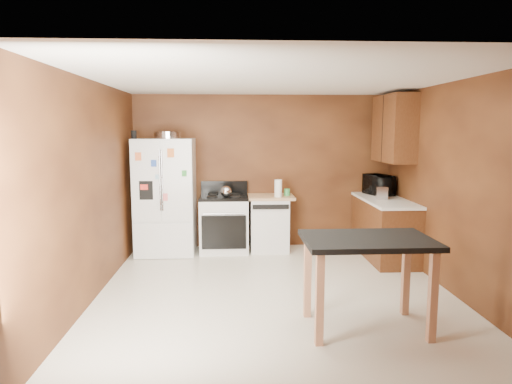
{
  "coord_description": "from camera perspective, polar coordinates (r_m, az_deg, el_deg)",
  "views": [
    {
      "loc": [
        -0.49,
        -5.24,
        1.94
      ],
      "look_at": [
        -0.19,
        0.85,
        1.1
      ],
      "focal_mm": 32.0,
      "sensor_mm": 36.0,
      "label": 1
    }
  ],
  "objects": [
    {
      "name": "wall_left",
      "position": [
        5.52,
        -19.78,
        0.2
      ],
      "size": [
        0.0,
        4.5,
        4.5
      ],
      "primitive_type": "plane",
      "rotation": [
        1.57,
        0.0,
        1.57
      ],
      "color": "brown",
      "rests_on": "ground"
    },
    {
      "name": "wall_front",
      "position": [
        3.11,
        6.33,
        -5.03
      ],
      "size": [
        4.2,
        0.0,
        4.2
      ],
      "primitive_type": "plane",
      "rotation": [
        -1.57,
        0.0,
        0.0
      ],
      "color": "brown",
      "rests_on": "ground"
    },
    {
      "name": "wall_right",
      "position": [
        5.88,
        23.28,
        0.46
      ],
      "size": [
        0.0,
        4.5,
        4.5
      ],
      "primitive_type": "plane",
      "rotation": [
        1.57,
        0.0,
        -1.57
      ],
      "color": "brown",
      "rests_on": "ground"
    },
    {
      "name": "ceiling",
      "position": [
        5.29,
        2.55,
        13.91
      ],
      "size": [
        4.5,
        4.5,
        0.0
      ],
      "primitive_type": "plane",
      "rotation": [
        3.14,
        0.0,
        0.0
      ],
      "color": "white",
      "rests_on": "ground"
    },
    {
      "name": "island",
      "position": [
        4.55,
        13.74,
        -7.31
      ],
      "size": [
        1.23,
        0.83,
        0.91
      ],
      "color": "black",
      "rests_on": "ground"
    },
    {
      "name": "toaster",
      "position": [
        7.16,
        15.45,
        -0.03
      ],
      "size": [
        0.22,
        0.3,
        0.19
      ],
      "primitive_type": "cube",
      "rotation": [
        0.0,
        0.0,
        -0.24
      ],
      "color": "silver",
      "rests_on": "right_cabinets"
    },
    {
      "name": "roasting_pan",
      "position": [
        7.22,
        -10.97,
        7.0
      ],
      "size": [
        0.43,
        0.43,
        0.11
      ],
      "primitive_type": "cylinder",
      "color": "silver",
      "rests_on": "refrigerator"
    },
    {
      "name": "right_cabinets",
      "position": [
        7.19,
        16.08,
        -0.74
      ],
      "size": [
        0.63,
        1.58,
        2.45
      ],
      "color": "#5D3119",
      "rests_on": "ground"
    },
    {
      "name": "gas_range",
      "position": [
        7.32,
        -3.99,
        -3.85
      ],
      "size": [
        0.76,
        0.68,
        1.1
      ],
      "color": "white",
      "rests_on": "ground"
    },
    {
      "name": "refrigerator",
      "position": [
        7.26,
        -11.24,
        -0.56
      ],
      "size": [
        0.9,
        0.8,
        1.8
      ],
      "color": "white",
      "rests_on": "ground"
    },
    {
      "name": "wall_back",
      "position": [
        7.54,
        0.88,
        2.58
      ],
      "size": [
        4.2,
        0.0,
        4.2
      ],
      "primitive_type": "plane",
      "rotation": [
        1.57,
        0.0,
        0.0
      ],
      "color": "brown",
      "rests_on": "ground"
    },
    {
      "name": "paper_towel",
      "position": [
        7.13,
        2.79,
        0.46
      ],
      "size": [
        0.15,
        0.15,
        0.27
      ],
      "primitive_type": "cylinder",
      "rotation": [
        0.0,
        0.0,
        0.34
      ],
      "color": "white",
      "rests_on": "dishwasher"
    },
    {
      "name": "kettle",
      "position": [
        7.07,
        -3.77,
        0.07
      ],
      "size": [
        0.18,
        0.18,
        0.18
      ],
      "primitive_type": "sphere",
      "color": "silver",
      "rests_on": "gas_range"
    },
    {
      "name": "dishwasher",
      "position": [
        7.36,
        1.64,
        -3.83
      ],
      "size": [
        0.78,
        0.63,
        0.89
      ],
      "color": "white",
      "rests_on": "ground"
    },
    {
      "name": "pen_cup",
      "position": [
        7.18,
        -15.02,
        6.94
      ],
      "size": [
        0.08,
        0.08,
        0.12
      ],
      "primitive_type": "cylinder",
      "color": "black",
      "rests_on": "refrigerator"
    },
    {
      "name": "green_canister",
      "position": [
        7.32,
        3.88,
        -0.01
      ],
      "size": [
        0.13,
        0.13,
        0.11
      ],
      "primitive_type": "cylinder",
      "rotation": [
        0.0,
        0.0,
        0.37
      ],
      "color": "#43AF56",
      "rests_on": "dishwasher"
    },
    {
      "name": "microwave",
      "position": [
        7.57,
        15.09,
        0.77
      ],
      "size": [
        0.5,
        0.61,
        0.29
      ],
      "primitive_type": "imported",
      "rotation": [
        0.0,
        0.0,
        1.87
      ],
      "color": "black",
      "rests_on": "right_cabinets"
    },
    {
      "name": "floor",
      "position": [
        5.61,
        2.39,
        -12.41
      ],
      "size": [
        4.5,
        4.5,
        0.0
      ],
      "primitive_type": "plane",
      "color": "beige",
      "rests_on": "ground"
    }
  ]
}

